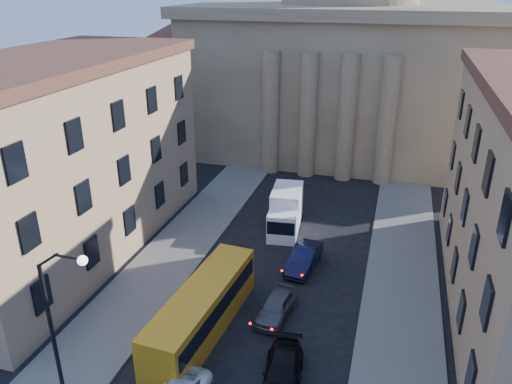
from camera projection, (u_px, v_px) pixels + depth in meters
sidewalk_left at (143, 289)px, 34.11m from camera, size 5.00×60.00×0.15m
sidewalk_right at (400, 334)px, 29.75m from camera, size 5.00×60.00×0.15m
church at (345, 49)px, 60.42m from camera, size 68.02×28.76×36.60m
building_left at (57, 157)px, 36.94m from camera, size 11.60×26.60×14.70m
street_lamp at (59, 318)px, 22.84m from camera, size 2.62×0.44×8.83m
car_right_mid at (283, 373)px, 25.95m from camera, size 2.55×5.07×1.41m
car_right_far at (276, 306)px, 31.20m from camera, size 2.21×4.49×1.47m
car_right_distant at (304, 258)px, 36.50m from camera, size 2.20×4.95×1.58m
city_bus at (202, 309)px, 29.46m from camera, size 3.28×10.88×3.02m
box_truck at (286, 212)px, 41.99m from camera, size 2.96×6.23×3.31m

